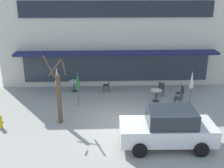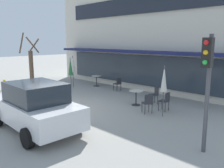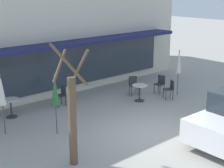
{
  "view_description": "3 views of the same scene",
  "coord_description": "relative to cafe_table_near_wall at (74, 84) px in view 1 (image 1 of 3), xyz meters",
  "views": [
    {
      "loc": [
        -1.13,
        -13.32,
        6.8
      ],
      "look_at": [
        -0.47,
        2.67,
        1.28
      ],
      "focal_mm": 45.0,
      "sensor_mm": 36.0,
      "label": 1
    },
    {
      "loc": [
        9.64,
        -6.17,
        3.21
      ],
      "look_at": [
        0.46,
        3.06,
        0.84
      ],
      "focal_mm": 38.0,
      "sensor_mm": 36.0,
      "label": 2
    },
    {
      "loc": [
        -8.52,
        -7.35,
        5.07
      ],
      "look_at": [
        0.26,
        2.52,
        1.28
      ],
      "focal_mm": 55.0,
      "sensor_mm": 36.0,
      "label": 3
    }
  ],
  "objects": [
    {
      "name": "parked_sedan",
      "position": [
        4.81,
        -7.19,
        0.36
      ],
      "size": [
        4.24,
        2.09,
        1.76
      ],
      "color": "silver",
      "rests_on": "ground"
    },
    {
      "name": "patio_umbrella_cream_folded",
      "position": [
        0.49,
        -2.55,
        1.11
      ],
      "size": [
        0.28,
        0.28,
        2.2
      ],
      "color": "#4C4C51",
      "rests_on": "ground"
    },
    {
      "name": "cafe_table_streetside",
      "position": [
        5.29,
        -2.0,
        0.0
      ],
      "size": [
        0.7,
        0.7,
        0.76
      ],
      "color": "#333338",
      "rests_on": "ground"
    },
    {
      "name": "patio_umbrella_corner_open",
      "position": [
        -0.91,
        -1.36,
        1.11
      ],
      "size": [
        0.28,
        0.28,
        2.2
      ],
      "color": "#4C4C51",
      "rests_on": "ground"
    },
    {
      "name": "cafe_table_near_wall",
      "position": [
        0.0,
        0.0,
        0.0
      ],
      "size": [
        0.7,
        0.7,
        0.76
      ],
      "color": "#333338",
      "rests_on": "ground"
    },
    {
      "name": "ground_plane",
      "position": [
        2.98,
        -4.93,
        -0.52
      ],
      "size": [
        80.0,
        80.0,
        0.0
      ],
      "primitive_type": "plane",
      "color": "#9E9B93"
    },
    {
      "name": "cafe_chair_3",
      "position": [
        2.28,
        -0.17,
        0.01
      ],
      "size": [
        0.43,
        0.43,
        0.89
      ],
      "color": "#333338",
      "rests_on": "ground"
    },
    {
      "name": "cafe_chair_1",
      "position": [
        6.55,
        -2.72,
        0.01
      ],
      "size": [
        0.55,
        0.55,
        0.89
      ],
      "color": "#333338",
      "rests_on": "ground"
    },
    {
      "name": "street_tree",
      "position": [
        -0.33,
        -4.72,
        1.03
      ],
      "size": [
        1.1,
        1.22,
        3.69
      ],
      "color": "brown",
      "rests_on": "ground"
    },
    {
      "name": "patio_umbrella_green_folded",
      "position": [
        7.26,
        -2.61,
        1.11
      ],
      "size": [
        0.28,
        0.28,
        2.2
      ],
      "color": "#4C4C51",
      "rests_on": "ground"
    },
    {
      "name": "fire_hydrant",
      "position": [
        -3.28,
        -5.2,
        -0.16
      ],
      "size": [
        0.36,
        0.2,
        0.71
      ],
      "color": "gold",
      "rests_on": "ground"
    },
    {
      "name": "cafe_chair_2",
      "position": [
        6.89,
        -1.85,
        0.01
      ],
      "size": [
        0.44,
        0.44,
        0.89
      ],
      "color": "#333338",
      "rests_on": "ground"
    },
    {
      "name": "cafe_chair_0",
      "position": [
        5.78,
        -1.1,
        0.01
      ],
      "size": [
        0.54,
        0.54,
        0.89
      ],
      "color": "#333338",
      "rests_on": "ground"
    },
    {
      "name": "building_facade",
      "position": [
        2.98,
        5.04,
        3.25
      ],
      "size": [
        16.36,
        9.1,
        7.54
      ],
      "color": "beige",
      "rests_on": "ground"
    }
  ]
}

